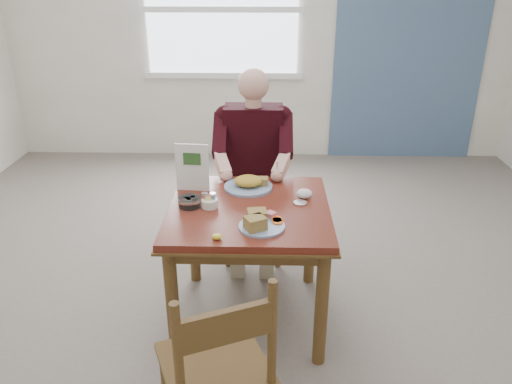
{
  "coord_description": "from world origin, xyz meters",
  "views": [
    {
      "loc": [
        0.11,
        -2.53,
        1.96
      ],
      "look_at": [
        0.04,
        0.0,
        0.84
      ],
      "focal_mm": 35.0,
      "sensor_mm": 36.0,
      "label": 1
    }
  ],
  "objects_px": {
    "chair_near": "(218,370)",
    "far_plate": "(249,184)",
    "table": "(249,224)",
    "chair_far": "(254,193)",
    "diner": "(253,154)",
    "near_plate": "(259,222)"
  },
  "relations": [
    {
      "from": "chair_far",
      "to": "far_plate",
      "type": "height_order",
      "value": "chair_far"
    },
    {
      "from": "far_plate",
      "to": "diner",
      "type": "bearing_deg",
      "value": 88.68
    },
    {
      "from": "far_plate",
      "to": "chair_far",
      "type": "bearing_deg",
      "value": 88.9
    },
    {
      "from": "table",
      "to": "far_plate",
      "type": "bearing_deg",
      "value": 92.24
    },
    {
      "from": "chair_far",
      "to": "chair_near",
      "type": "bearing_deg",
      "value": -92.96
    },
    {
      "from": "table",
      "to": "far_plate",
      "type": "xyz_separation_m",
      "value": [
        -0.01,
        0.26,
        0.14
      ]
    },
    {
      "from": "diner",
      "to": "near_plate",
      "type": "xyz_separation_m",
      "value": [
        0.06,
        -0.95,
        -0.03
      ]
    },
    {
      "from": "chair_far",
      "to": "diner",
      "type": "distance_m",
      "value": 0.34
    },
    {
      "from": "chair_far",
      "to": "diner",
      "type": "relative_size",
      "value": 0.69
    },
    {
      "from": "table",
      "to": "chair_far",
      "type": "relative_size",
      "value": 0.97
    },
    {
      "from": "chair_near",
      "to": "near_plate",
      "type": "xyz_separation_m",
      "value": [
        0.15,
        0.73,
        0.3
      ]
    },
    {
      "from": "diner",
      "to": "chair_far",
      "type": "bearing_deg",
      "value": 90.01
    },
    {
      "from": "far_plate",
      "to": "table",
      "type": "bearing_deg",
      "value": -87.76
    },
    {
      "from": "chair_near",
      "to": "far_plate",
      "type": "distance_m",
      "value": 1.28
    },
    {
      "from": "chair_near",
      "to": "far_plate",
      "type": "relative_size",
      "value": 3.2
    },
    {
      "from": "near_plate",
      "to": "far_plate",
      "type": "bearing_deg",
      "value": 98.12
    },
    {
      "from": "table",
      "to": "far_plate",
      "type": "height_order",
      "value": "far_plate"
    },
    {
      "from": "chair_near",
      "to": "far_plate",
      "type": "height_order",
      "value": "chair_near"
    },
    {
      "from": "chair_far",
      "to": "diner",
      "type": "height_order",
      "value": "diner"
    },
    {
      "from": "table",
      "to": "near_plate",
      "type": "distance_m",
      "value": 0.29
    },
    {
      "from": "chair_far",
      "to": "far_plate",
      "type": "bearing_deg",
      "value": -91.1
    },
    {
      "from": "chair_near",
      "to": "near_plate",
      "type": "height_order",
      "value": "chair_near"
    }
  ]
}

